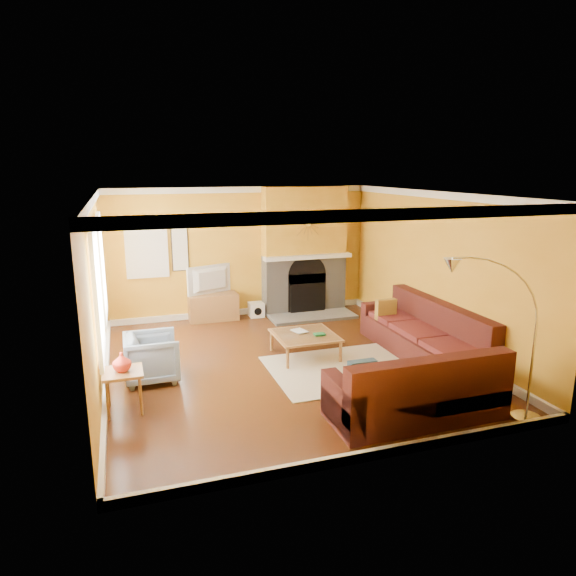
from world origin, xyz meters
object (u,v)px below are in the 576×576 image
object	(u,v)px
armchair	(152,357)
side_table	(124,391)
arc_lamp	(495,345)
coffee_table	(305,345)
sectional_sofa	(384,345)
media_console	(213,307)

from	to	relation	value
armchair	side_table	distance (m)	1.00
armchair	arc_lamp	xyz separation A→B (m)	(3.77, -2.75, 0.71)
coffee_table	side_table	size ratio (longest dim) A/B	1.82
armchair	sectional_sofa	bearing A→B (deg)	-103.52
coffee_table	media_console	size ratio (longest dim) A/B	1.00
coffee_table	arc_lamp	bearing A→B (deg)	-66.54
sectional_sofa	side_table	distance (m)	3.81
media_console	side_table	world-z (taller)	same
sectional_sofa	media_console	size ratio (longest dim) A/B	3.71
side_table	sectional_sofa	bearing A→B (deg)	1.39
side_table	armchair	bearing A→B (deg)	65.55
coffee_table	arc_lamp	world-z (taller)	arc_lamp
armchair	arc_lamp	size ratio (longest dim) A/B	0.37
coffee_table	media_console	bearing A→B (deg)	112.67
coffee_table	side_table	distance (m)	3.11
sectional_sofa	armchair	bearing A→B (deg)	166.48
media_console	armchair	size ratio (longest dim) A/B	1.29
sectional_sofa	media_console	distance (m)	4.12
armchair	media_console	bearing A→B (deg)	-26.71
sectional_sofa	arc_lamp	xyz separation A→B (m)	(0.38, -1.93, 0.61)
media_console	armchair	bearing A→B (deg)	-116.71
sectional_sofa	arc_lamp	world-z (taller)	arc_lamp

